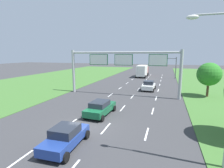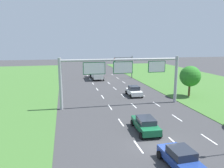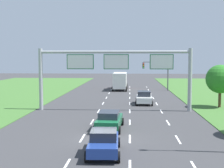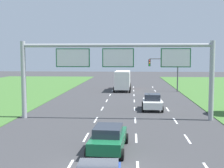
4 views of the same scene
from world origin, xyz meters
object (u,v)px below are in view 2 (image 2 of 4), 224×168
object	(u,v)px
car_near_red	(145,124)
traffic_light_mast	(125,63)
sign_gantry	(122,72)
car_lead_silver	(134,91)
car_mid_lane	(181,158)
box_truck	(96,72)
roadside_tree_mid	(190,76)

from	to	relation	value
car_near_red	traffic_light_mast	world-z (taller)	traffic_light_mast
sign_gantry	car_lead_silver	bearing A→B (deg)	55.83
car_mid_lane	box_truck	size ratio (longest dim) A/B	0.51
car_mid_lane	sign_gantry	distance (m)	16.75
car_lead_silver	roadside_tree_mid	xyz separation A→B (m)	(8.90, -2.40, 2.60)
traffic_light_mast	box_truck	bearing A→B (deg)	171.30
car_lead_silver	car_mid_lane	distance (m)	21.65
car_lead_silver	car_near_red	bearing A→B (deg)	-101.63
box_truck	car_lead_silver	bearing A→B (deg)	-78.12
car_mid_lane	roadside_tree_mid	distance (m)	22.79
box_truck	traffic_light_mast	world-z (taller)	traffic_light_mast
sign_gantry	traffic_light_mast	size ratio (longest dim) A/B	3.08
car_lead_silver	sign_gantry	world-z (taller)	sign_gantry
car_mid_lane	roadside_tree_mid	xyz separation A→B (m)	(12.34, 18.98, 2.67)
box_truck	roadside_tree_mid	bearing A→B (deg)	-58.32
car_lead_silver	traffic_light_mast	xyz separation A→B (m)	(3.21, 17.49, 3.04)
traffic_light_mast	roadside_tree_mid	bearing A→B (deg)	-74.03
car_mid_lane	box_truck	xyz separation A→B (m)	(-0.22, 39.92, 0.99)
car_lead_silver	traffic_light_mast	size ratio (longest dim) A/B	0.74
sign_gantry	car_near_red	bearing A→B (deg)	-90.23
car_mid_lane	sign_gantry	xyz separation A→B (m)	(-0.06, 16.22, 4.18)
car_near_red	sign_gantry	size ratio (longest dim) A/B	0.26
car_near_red	roadside_tree_mid	world-z (taller)	roadside_tree_mid
car_near_red	box_truck	bearing A→B (deg)	93.34
car_lead_silver	car_mid_lane	size ratio (longest dim) A/B	0.98
car_mid_lane	traffic_light_mast	size ratio (longest dim) A/B	0.76
car_lead_silver	sign_gantry	xyz separation A→B (m)	(-3.50, -5.15, 4.11)
car_lead_silver	roadside_tree_mid	bearing A→B (deg)	-13.07
traffic_light_mast	roadside_tree_mid	xyz separation A→B (m)	(5.69, -19.89, -0.44)
car_lead_silver	traffic_light_mast	world-z (taller)	traffic_light_mast
car_lead_silver	roadside_tree_mid	size ratio (longest dim) A/B	0.81
box_truck	sign_gantry	distance (m)	23.91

